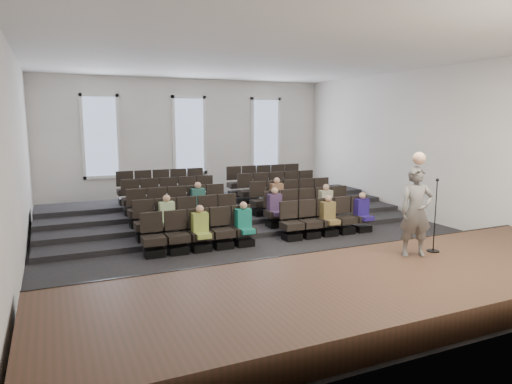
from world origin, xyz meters
The scene contains 14 objects.
ground centered at (0.00, 0.00, 0.00)m, with size 14.00×14.00×0.00m, color black.
ceiling centered at (0.00, 0.00, 5.01)m, with size 12.00×14.00×0.02m, color white.
wall_back centered at (0.00, 7.02, 2.50)m, with size 12.00×0.04×5.00m, color white.
wall_front centered at (0.00, -7.02, 2.50)m, with size 12.00×0.04×5.00m, color white.
wall_left centered at (-6.02, 0.00, 2.50)m, with size 0.04×14.00×5.00m, color white.
wall_right centered at (6.02, 0.00, 2.50)m, with size 0.04×14.00×5.00m, color white.
stage centered at (0.00, -5.10, 0.25)m, with size 11.80×3.60×0.50m, color #43281D.
stage_lip centered at (0.00, -3.33, 0.25)m, with size 11.80×0.06×0.52m, color black.
risers centered at (0.00, 3.17, 0.20)m, with size 11.80×4.80×0.60m.
seating_rows centered at (0.00, 1.54, 0.68)m, with size 6.80×4.70×1.67m.
windows centered at (0.00, 6.95, 2.70)m, with size 8.44×0.10×3.24m.
audience centered at (0.35, 0.22, 0.80)m, with size 6.05×2.64×1.10m.
speaker centered at (1.55, -4.43, 1.44)m, with size 0.69×0.45×1.88m, color #5E5C59.
mic_stand centered at (2.15, -4.36, 0.98)m, with size 0.27×0.27×1.60m.
Camera 1 is at (-5.28, -11.51, 3.31)m, focal length 32.00 mm.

